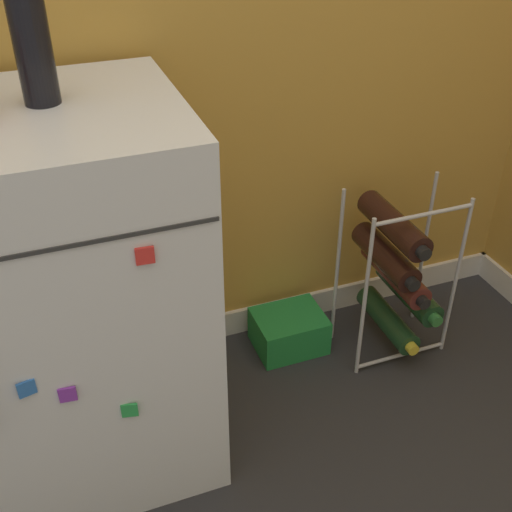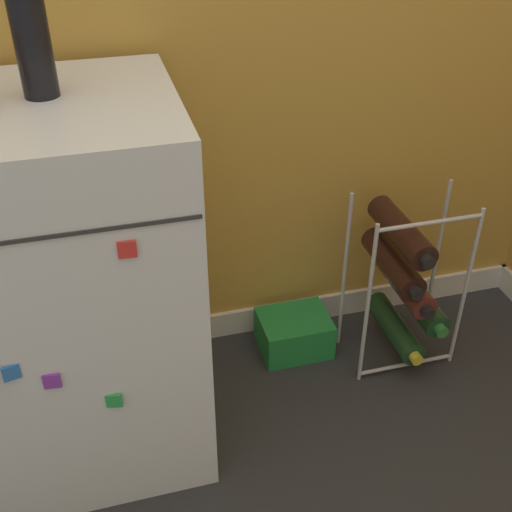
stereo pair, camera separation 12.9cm
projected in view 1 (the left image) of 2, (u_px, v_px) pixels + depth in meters
ground_plane at (308, 454)px, 1.74m from camera, size 14.00×14.00×0.00m
mini_fridge at (76, 302)px, 1.52m from camera, size 0.57×0.57×0.96m
wine_rack at (395, 273)px, 1.95m from camera, size 0.32×0.32×0.56m
soda_box at (289, 331)px, 2.07m from camera, size 0.22×0.18×0.12m
fridge_top_bottle at (30, 31)px, 1.21m from camera, size 0.07×0.07×0.31m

